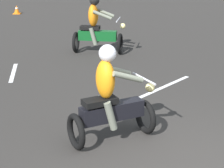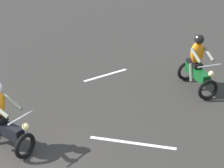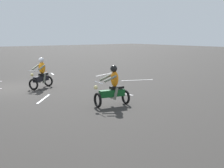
# 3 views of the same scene
# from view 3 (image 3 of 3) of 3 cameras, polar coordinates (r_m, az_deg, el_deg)

# --- Properties ---
(ground_plane) EXTENTS (120.00, 120.00, 0.00)m
(ground_plane) POSITION_cam_3_polar(r_m,az_deg,el_deg) (17.79, -17.97, -0.71)
(ground_plane) COLOR #2D2B28
(motorcycle_rider_foreground) EXTENTS (1.52, 1.21, 1.66)m
(motorcycle_rider_foreground) POSITION_cam_3_polar(r_m,az_deg,el_deg) (17.23, -12.81, 1.65)
(motorcycle_rider_foreground) COLOR black
(motorcycle_rider_foreground) RESTS_ON ground
(motorcycle_rider_background) EXTENTS (1.55, 0.82, 1.66)m
(motorcycle_rider_background) POSITION_cam_3_polar(r_m,az_deg,el_deg) (12.62, 0.14, -0.77)
(motorcycle_rider_background) COLOR black
(motorcycle_rider_background) RESTS_ON ground
(traffic_cone_near_right) EXTENTS (0.32, 0.32, 0.48)m
(traffic_cone_near_right) POSITION_cam_3_polar(r_m,az_deg,el_deg) (21.68, -11.94, 1.83)
(traffic_cone_near_right) COLOR orange
(traffic_cone_near_right) RESTS_ON ground
(lane_stripe_ne) EXTENTS (1.38, 1.65, 0.01)m
(lane_stripe_ne) POSITION_cam_3_polar(r_m,az_deg,el_deg) (14.43, -12.40, -2.65)
(lane_stripe_ne) COLOR silver
(lane_stripe_ne) RESTS_ON ground
(lane_stripe_n) EXTENTS (0.34, 1.56, 0.01)m
(lane_stripe_n) POSITION_cam_3_polar(r_m,az_deg,el_deg) (15.46, 1.62, -1.67)
(lane_stripe_n) COLOR silver
(lane_stripe_n) RESTS_ON ground
(lane_stripe_w) EXTENTS (2.00, 0.87, 0.01)m
(lane_stripe_w) POSITION_cam_3_polar(r_m,az_deg,el_deg) (19.94, 4.61, 0.73)
(lane_stripe_w) COLOR silver
(lane_stripe_w) RESTS_ON ground
(lane_stripe_sw) EXTENTS (2.02, 0.95, 0.01)m
(lane_stripe_sw) POSITION_cam_3_polar(r_m,az_deg,el_deg) (22.66, -1.43, 1.76)
(lane_stripe_sw) COLOR silver
(lane_stripe_sw) RESTS_ON ground
(lane_stripe_s) EXTENTS (0.47, 1.21, 0.01)m
(lane_stripe_s) POSITION_cam_3_polar(r_m,az_deg,el_deg) (23.43, -10.85, 1.84)
(lane_stripe_s) COLOR silver
(lane_stripe_s) RESTS_ON ground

